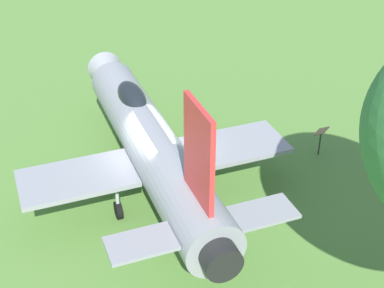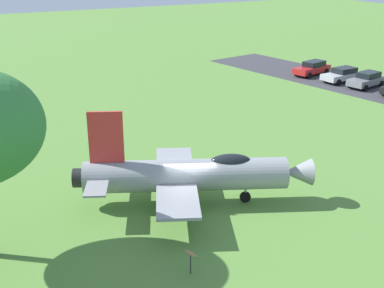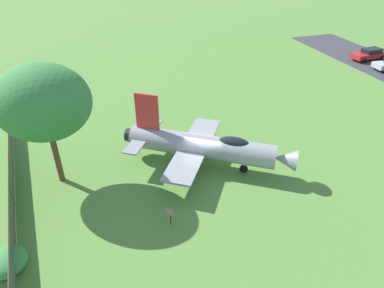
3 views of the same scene
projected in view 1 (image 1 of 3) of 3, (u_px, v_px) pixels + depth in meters
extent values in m
plane|color=#568438|center=(155.00, 189.00, 19.51)|extent=(200.00, 200.00, 0.00)
cylinder|color=gray|center=(153.00, 147.00, 18.61)|extent=(10.54, 6.06, 1.71)
cone|color=gray|center=(109.00, 75.00, 23.36)|extent=(2.06, 1.99, 1.45)
cylinder|color=black|center=(221.00, 260.00, 14.14)|extent=(0.97, 1.18, 1.03)
ellipsoid|color=black|center=(132.00, 97.00, 20.11)|extent=(2.37, 1.73, 0.84)
cube|color=red|center=(199.00, 154.00, 14.17)|extent=(1.69, 0.88, 2.77)
cube|color=gray|center=(77.00, 178.00, 17.49)|extent=(3.40, 4.15, 0.16)
cube|color=gray|center=(232.00, 146.00, 19.11)|extent=(3.40, 4.15, 0.16)
cube|color=gray|center=(141.00, 243.00, 14.40)|extent=(1.75, 2.09, 0.10)
cube|color=gray|center=(263.00, 212.00, 15.46)|extent=(1.75, 2.09, 0.10)
cylinder|color=#A5A8AD|center=(128.00, 122.00, 21.59)|extent=(0.12, 0.12, 1.23)
cylinder|color=black|center=(129.00, 136.00, 21.92)|extent=(0.62, 0.41, 0.60)
cylinder|color=#A5A8AD|center=(117.00, 195.00, 17.70)|extent=(0.12, 0.12, 1.23)
cylinder|color=black|center=(118.00, 210.00, 18.03)|extent=(0.62, 0.41, 0.60)
cylinder|color=#A5A8AD|center=(208.00, 175.00, 18.65)|extent=(0.12, 0.12, 1.23)
cylinder|color=black|center=(208.00, 189.00, 18.97)|extent=(0.62, 0.41, 0.60)
cylinder|color=#333333|center=(320.00, 144.00, 21.13)|extent=(0.06, 0.06, 0.90)
cube|color=olive|center=(321.00, 131.00, 20.83)|extent=(0.50, 0.66, 0.25)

